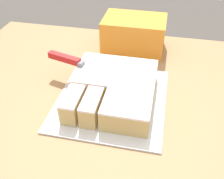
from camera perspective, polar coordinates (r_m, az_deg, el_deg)
cake_board at (r=0.87m, az=0.00°, el=-1.99°), size 0.35×0.39×0.01m
cake at (r=0.85m, az=0.33°, el=0.15°), size 0.27×0.31×0.07m
knife at (r=0.91m, az=-8.41°, el=6.12°), size 0.35×0.11×0.02m
storage_box at (r=1.12m, az=4.79°, el=11.93°), size 0.25×0.17×0.14m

